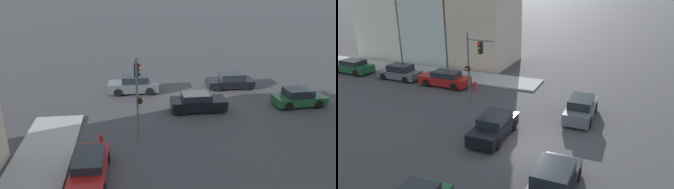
{
  "view_description": "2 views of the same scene",
  "coord_description": "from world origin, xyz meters",
  "views": [
    {
      "loc": [
        5.29,
        25.37,
        10.55
      ],
      "look_at": [
        2.9,
        4.69,
        2.39
      ],
      "focal_mm": 35.0,
      "sensor_mm": 36.0,
      "label": 1
    },
    {
      "loc": [
        -16.46,
        -5.2,
        9.62
      ],
      "look_at": [
        2.26,
        2.29,
        2.15
      ],
      "focal_mm": 35.0,
      "sensor_mm": 36.0,
      "label": 2
    }
  ],
  "objects": [
    {
      "name": "rowhouse_backdrop",
      "position": [
        16.34,
        16.62,
        4.85
      ],
      "size": [
        8.31,
        18.36,
        10.64
      ],
      "color": "#BCA893",
      "rests_on": "ground_plane"
    },
    {
      "name": "parked_car_1",
      "position": [
        7.86,
        15.57,
        0.68
      ],
      "size": [
        1.9,
        4.21,
        1.45
      ],
      "rotation": [
        0.0,
        0.0,
        1.55
      ],
      "color": "#4C5156",
      "rests_on": "ground_plane"
    },
    {
      "name": "traffic_signal",
      "position": [
        4.98,
        6.0,
        3.61
      ],
      "size": [
        0.55,
        2.3,
        5.51
      ],
      "rotation": [
        0.0,
        0.0,
        3.13
      ],
      "color": "#515456",
      "rests_on": "ground_plane"
    },
    {
      "name": "ground_plane",
      "position": [
        0.0,
        0.0,
        0.0
      ],
      "size": [
        300.0,
        300.0,
        0.0
      ],
      "primitive_type": "plane",
      "color": "#333335"
    },
    {
      "name": "crossing_car_1",
      "position": [
        -3.74,
        -2.5,
        0.66
      ],
      "size": [
        4.25,
        2.04,
        1.42
      ],
      "rotation": [
        0.0,
        0.0,
        -0.01
      ],
      "color": "black",
      "rests_on": "ground_plane"
    },
    {
      "name": "parked_car_0",
      "position": [
        7.72,
        10.43,
        0.67
      ],
      "size": [
        1.94,
        4.61,
        1.38
      ],
      "rotation": [
        0.0,
        0.0,
        1.55
      ],
      "color": "maroon",
      "rests_on": "ground_plane"
    },
    {
      "name": "crossing_car_3",
      "position": [
        0.29,
        2.31,
        0.7
      ],
      "size": [
        4.29,
        1.89,
        1.45
      ],
      "rotation": [
        0.0,
        0.0,
        3.14
      ],
      "color": "black",
      "rests_on": "ground_plane"
    },
    {
      "name": "crossing_car_2",
      "position": [
        5.15,
        -2.22,
        0.75
      ],
      "size": [
        4.43,
        1.9,
        1.58
      ],
      "rotation": [
        0.0,
        0.0,
        -0.01
      ],
      "color": "#4C5156",
      "rests_on": "ground_plane"
    },
    {
      "name": "fire_hydrant",
      "position": [
        7.34,
        7.19,
        0.49
      ],
      "size": [
        0.22,
        0.22,
        0.92
      ],
      "color": "red",
      "rests_on": "ground_plane"
    },
    {
      "name": "parked_car_2",
      "position": [
        7.84,
        21.5,
        0.67
      ],
      "size": [
        2.06,
        4.37,
        1.37
      ],
      "rotation": [
        0.0,
        0.0,
        1.53
      ],
      "color": "#194728",
      "rests_on": "ground_plane"
    }
  ]
}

